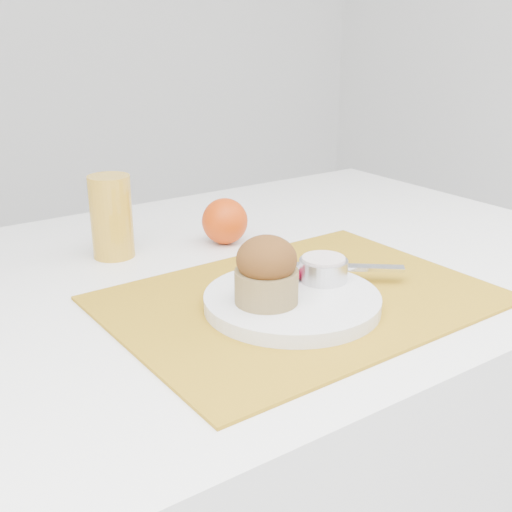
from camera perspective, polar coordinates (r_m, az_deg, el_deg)
table at (r=1.16m, az=-1.30°, el=-18.31°), size 1.20×0.80×0.75m
placemat at (r=0.85m, az=3.96°, el=-3.80°), size 0.50×0.37×0.00m
plate at (r=0.82m, az=3.22°, el=-4.01°), size 0.26×0.26×0.02m
ramekin at (r=0.86m, az=6.00°, el=-1.23°), size 0.08×0.08×0.03m
cream at (r=0.85m, az=6.03°, el=-0.32°), size 0.06×0.06×0.01m
raspberry_near at (r=0.85m, az=1.60°, el=-1.70°), size 0.02×0.02×0.02m
raspberry_far at (r=0.85m, az=3.40°, el=-1.66°), size 0.02×0.02×0.02m
butter_knife at (r=0.90m, az=6.14°, el=-0.94°), size 0.18×0.15×0.01m
orange at (r=1.06m, az=-2.79°, el=3.12°), size 0.08×0.08×0.08m
juice_glass at (r=1.01m, az=-12.73°, el=3.43°), size 0.07×0.07×0.13m
muffin at (r=0.78m, az=0.94°, el=-1.36°), size 0.09×0.09×0.08m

